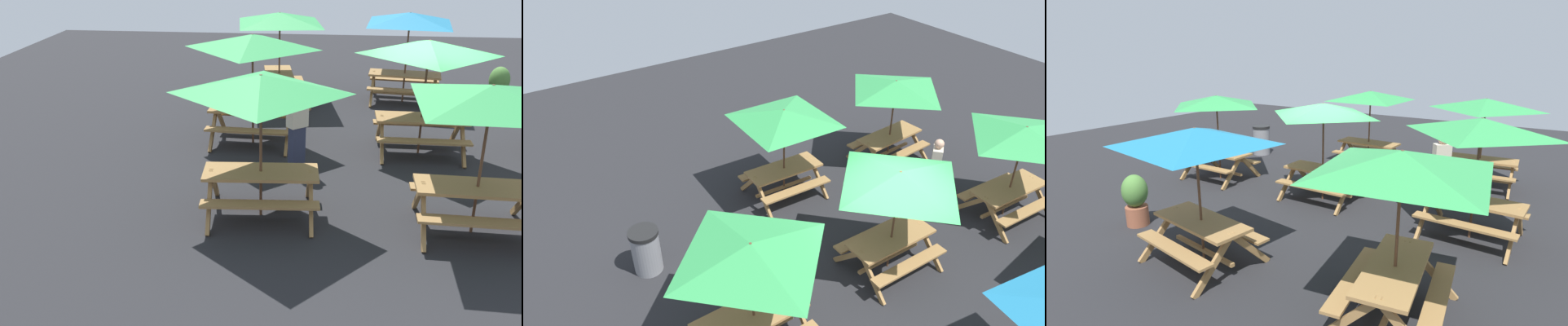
{
  "view_description": "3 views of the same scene",
  "coord_description": "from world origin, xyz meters",
  "views": [
    {
      "loc": [
        2.26,
        11.4,
        4.36
      ],
      "look_at": [
        3.09,
        3.12,
        0.9
      ],
      "focal_mm": 40.0,
      "sensor_mm": 36.0,
      "label": 1
    },
    {
      "loc": [
        -5.91,
        -5.02,
        7.3
      ],
      "look_at": [
        -0.15,
        3.36,
        0.9
      ],
      "focal_mm": 35.0,
      "sensor_mm": 36.0,
      "label": 2
    },
    {
      "loc": [
        4.85,
        -7.83,
        3.44
      ],
      "look_at": [
        -0.14,
        -0.11,
        0.9
      ],
      "focal_mm": 28.0,
      "sensor_mm": 36.0,
      "label": 3
    }
  ],
  "objects": [
    {
      "name": "picnic_table_6",
      "position": [
        0.17,
        0.1,
        1.99
      ],
      "size": [
        2.03,
        2.03,
        2.34
      ],
      "rotation": [
        0.0,
        0.0,
        -0.02
      ],
      "color": "olive",
      "rests_on": "ground"
    },
    {
      "name": "picnic_table_1",
      "position": [
        -0.15,
        3.36,
        1.99
      ],
      "size": [
        2.83,
        2.83,
        2.34
      ],
      "rotation": [
        0.0,
        0.0,
        -0.04
      ],
      "color": "olive",
      "rests_on": "ground"
    },
    {
      "name": "ground_plane",
      "position": [
        0.0,
        0.0,
        0.0
      ],
      "size": [
        26.62,
        26.62,
        0.0
      ],
      "primitive_type": "plane",
      "color": "#232326",
      "rests_on": "ground"
    },
    {
      "name": "person_standing",
      "position": [
        2.61,
        1.17,
        0.89
      ],
      "size": [
        0.42,
        0.4,
        1.67
      ],
      "rotation": [
        0.0,
        0.0,
        0.68
      ],
      "color": "#2D334C",
      "rests_on": "ground"
    },
    {
      "name": "picnic_table_2",
      "position": [
        -3.08,
        -0.03,
        1.99
      ],
      "size": [
        2.01,
        2.01,
        2.34
      ],
      "rotation": [
        0.0,
        0.0,
        -0.0
      ],
      "color": "olive",
      "rests_on": "ground"
    },
    {
      "name": "picnic_table_4",
      "position": [
        3.59,
        -0.18,
        1.99
      ],
      "size": [
        2.11,
        2.11,
        2.34
      ],
      "rotation": [
        0.0,
        0.0,
        -0.06
      ],
      "color": "olive",
      "rests_on": "ground"
    },
    {
      "name": "trash_bin_gray",
      "position": [
        -3.86,
        2.77,
        0.49
      ],
      "size": [
        0.59,
        0.59,
        0.98
      ],
      "color": "gray",
      "rests_on": "ground"
    },
    {
      "name": "picnic_table_0",
      "position": [
        3.09,
        3.12,
        1.99
      ],
      "size": [
        2.13,
        2.13,
        2.34
      ],
      "rotation": [
        0.0,
        0.0,
        0.06
      ],
      "color": "olive",
      "rests_on": "ground"
    }
  ]
}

